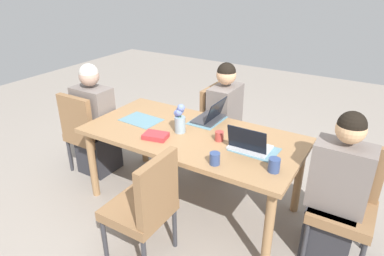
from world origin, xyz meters
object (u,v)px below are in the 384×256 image
at_px(chair_head_right_left_mid, 87,130).
at_px(person_near_left_far, 224,124).
at_px(chair_near_left_far, 220,123).
at_px(coffee_mug_centre_left, 215,159).
at_px(book_red_cover, 156,136).
at_px(dining_table, 192,141).
at_px(coffee_mug_near_right, 219,136).
at_px(chair_head_left_left_near, 346,197).
at_px(person_head_right_left_mid, 96,126).
at_px(laptop_head_left_left_near, 249,145).
at_px(chair_far_right_near, 146,203).
at_px(flower_vase, 180,119).
at_px(coffee_mug_near_left, 274,165).
at_px(laptop_near_left_far, 211,116).
at_px(person_head_left_left_near, 336,197).

height_order(chair_head_right_left_mid, person_near_left_far, person_near_left_far).
distance_m(chair_near_left_far, person_near_left_far, 0.10).
bearing_deg(coffee_mug_centre_left, book_red_cover, -10.49).
xyz_separation_m(dining_table, coffee_mug_near_right, (-0.26, -0.00, 0.12)).
height_order(chair_head_left_left_near, person_head_right_left_mid, person_head_right_left_mid).
bearing_deg(laptop_head_left_left_near, chair_head_right_left_mid, 2.14).
height_order(chair_far_right_near, laptop_head_left_left_near, laptop_head_left_left_near).
bearing_deg(chair_head_right_left_mid, flower_vase, -177.20).
relative_size(flower_vase, laptop_head_left_left_near, 0.83).
relative_size(laptop_head_left_left_near, book_red_cover, 1.60).
xyz_separation_m(chair_far_right_near, coffee_mug_centre_left, (-0.34, -0.40, 0.28)).
xyz_separation_m(chair_far_right_near, laptop_head_left_left_near, (-0.48, -0.73, 0.28)).
height_order(dining_table, flower_vase, flower_vase).
height_order(coffee_mug_near_left, coffee_mug_centre_left, coffee_mug_near_left).
xyz_separation_m(laptop_near_left_far, coffee_mug_near_left, (-0.80, 0.56, 0.01)).
height_order(laptop_head_left_left_near, coffee_mug_near_right, laptop_head_left_left_near).
height_order(chair_head_right_left_mid, laptop_head_left_left_near, laptop_head_left_left_near).
distance_m(chair_head_left_left_near, person_head_right_left_mid, 2.47).
relative_size(chair_head_left_left_near, chair_far_right_near, 1.00).
xyz_separation_m(chair_head_left_left_near, book_red_cover, (1.50, 0.32, 0.26)).
relative_size(dining_table, coffee_mug_near_right, 23.56).
distance_m(chair_near_left_far, coffee_mug_centre_left, 1.29).
distance_m(chair_far_right_near, coffee_mug_centre_left, 0.59).
relative_size(coffee_mug_centre_left, book_red_cover, 0.46).
xyz_separation_m(person_head_left_left_near, person_near_left_far, (1.27, -0.72, 0.00)).
xyz_separation_m(dining_table, chair_near_left_far, (0.11, -0.79, -0.16)).
bearing_deg(coffee_mug_near_right, book_red_cover, 26.74).
height_order(person_head_right_left_mid, coffee_mug_centre_left, person_head_right_left_mid).
bearing_deg(chair_near_left_far, laptop_head_left_left_near, 128.91).
bearing_deg(coffee_mug_near_right, laptop_near_left_far, -51.89).
xyz_separation_m(person_near_left_far, chair_far_right_near, (-0.10, 1.48, -0.03)).
bearing_deg(coffee_mug_near_right, person_head_left_left_near, -179.64).
relative_size(chair_head_right_left_mid, book_red_cover, 4.50).
relative_size(dining_table, laptop_near_left_far, 5.95).
bearing_deg(chair_far_right_near, coffee_mug_near_right, -104.87).
height_order(chair_head_right_left_mid, book_red_cover, chair_head_right_left_mid).
distance_m(laptop_near_left_far, coffee_mug_near_left, 0.98).
bearing_deg(chair_head_right_left_mid, chair_near_left_far, -142.11).
bearing_deg(person_near_left_far, coffee_mug_centre_left, 112.51).
distance_m(person_near_left_far, flower_vase, 0.84).
relative_size(dining_table, person_head_right_left_mid, 1.59).
bearing_deg(person_head_right_left_mid, laptop_near_left_far, -163.84).
height_order(dining_table, person_head_left_left_near, person_head_left_left_near).
bearing_deg(book_red_cover, coffee_mug_centre_left, 157.25).
relative_size(person_head_left_left_near, chair_far_right_near, 1.33).
height_order(chair_near_left_far, flower_vase, flower_vase).
xyz_separation_m(person_head_left_left_near, laptop_near_left_far, (1.22, -0.32, 0.25)).
bearing_deg(dining_table, person_head_left_left_near, -179.70).
bearing_deg(coffee_mug_centre_left, coffee_mug_near_right, -67.84).
xyz_separation_m(person_head_right_left_mid, coffee_mug_near_right, (-1.45, -0.02, 0.25)).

